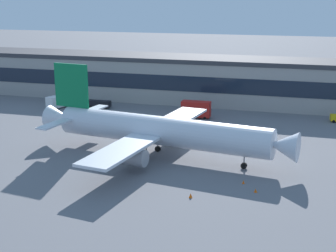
# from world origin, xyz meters

# --- Properties ---
(ground_plane) EXTENTS (600.00, 600.00, 0.00)m
(ground_plane) POSITION_xyz_m (0.00, 0.00, 0.00)
(ground_plane) COLOR slate
(terminal_building) EXTENTS (170.52, 15.54, 12.88)m
(terminal_building) POSITION_xyz_m (0.00, 52.40, 6.46)
(terminal_building) COLOR #9E9993
(terminal_building) RESTS_ON ground_plane
(airliner) EXTENTS (51.32, 43.76, 16.58)m
(airliner) POSITION_xyz_m (7.48, 2.29, 5.07)
(airliner) COLOR silver
(airliner) RESTS_ON ground_plane
(catering_truck) EXTENTS (7.20, 2.64, 4.15)m
(catering_truck) POSITION_xyz_m (7.42, 33.81, 2.29)
(catering_truck) COLOR red
(catering_truck) RESTS_ON ground_plane
(belt_loader) EXTENTS (6.41, 2.12, 1.95)m
(belt_loader) POSITION_xyz_m (-20.21, 37.34, 1.15)
(belt_loader) COLOR black
(belt_loader) RESTS_ON ground_plane
(fuel_truck) EXTENTS (5.19, 8.85, 3.35)m
(fuel_truck) POSITION_xyz_m (-30.53, 34.97, 1.88)
(fuel_truck) COLOR white
(fuel_truck) RESTS_ON ground_plane
(traffic_cone_0) EXTENTS (0.55, 0.55, 0.69)m
(traffic_cone_0) POSITION_xyz_m (-1.50, -5.52, 0.34)
(traffic_cone_0) COLOR #F2590C
(traffic_cone_0) RESTS_ON ground_plane
(traffic_cone_1) EXTENTS (0.50, 0.50, 0.62)m
(traffic_cone_1) POSITION_xyz_m (27.42, -10.37, 0.31)
(traffic_cone_1) COLOR #F2590C
(traffic_cone_1) RESTS_ON ground_plane
(traffic_cone_2) EXTENTS (0.58, 0.58, 0.72)m
(traffic_cone_2) POSITION_xyz_m (18.19, -15.27, 0.36)
(traffic_cone_2) COLOR #F2590C
(traffic_cone_2) RESTS_ON ground_plane
(traffic_cone_3) EXTENTS (0.44, 0.44, 0.55)m
(traffic_cone_3) POSITION_xyz_m (25.09, -7.27, 0.28)
(traffic_cone_3) COLOR #F2590C
(traffic_cone_3) RESTS_ON ground_plane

